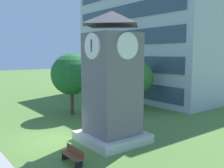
% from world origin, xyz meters
% --- Properties ---
extents(ground_plane, '(160.00, 160.00, 0.00)m').
position_xyz_m(ground_plane, '(0.00, 0.00, 0.00)').
color(ground_plane, '#567F38').
extents(office_building, '(21.32, 15.80, 16.00)m').
position_xyz_m(office_building, '(-9.46, 22.07, 8.00)').
color(office_building, '#B7BCC6').
rests_on(office_building, ground).
extents(clock_tower, '(4.06, 4.06, 8.78)m').
position_xyz_m(clock_tower, '(2.65, 3.31, 3.87)').
color(clock_tower, slate).
rests_on(clock_tower, ground).
extents(park_bench, '(1.82, 0.55, 0.88)m').
position_xyz_m(park_bench, '(4.20, -0.57, 0.46)').
color(park_bench, brown).
rests_on(park_bench, ground).
extents(tree_near_tower, '(3.80, 3.80, 5.37)m').
position_xyz_m(tree_near_tower, '(-4.12, 11.68, 3.46)').
color(tree_near_tower, '#513823').
rests_on(tree_near_tower, ground).
extents(tree_by_building, '(4.04, 4.04, 6.04)m').
position_xyz_m(tree_by_building, '(-5.90, 4.86, 4.01)').
color(tree_by_building, '#513823').
rests_on(tree_by_building, ground).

